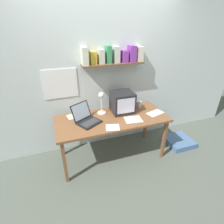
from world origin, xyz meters
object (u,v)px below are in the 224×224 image
object	(u,v)px
corner_desk	(112,121)
loose_paper_near_laptop	(74,116)
laptop	(86,118)
open_notebook	(113,127)
crt_monitor	(122,102)
loose_paper_near_monitor	(155,113)
desk_lamp	(101,101)
floor_cushion	(179,141)
juice_glass	(139,105)
printed_handout	(133,119)

from	to	relation	value
corner_desk	loose_paper_near_laptop	size ratio (longest dim) A/B	7.74
laptop	open_notebook	size ratio (longest dim) A/B	2.01
crt_monitor	loose_paper_near_monitor	bearing A→B (deg)	-24.92
desk_lamp	floor_cushion	size ratio (longest dim) A/B	0.82
crt_monitor	open_notebook	size ratio (longest dim) A/B	1.54
crt_monitor	loose_paper_near_monitor	distance (m)	0.56
desk_lamp	floor_cushion	xyz separation A→B (m)	(1.42, -0.27, -0.94)
loose_paper_near_laptop	juice_glass	bearing A→B (deg)	-2.78
printed_handout	juice_glass	bearing A→B (deg)	51.73
loose_paper_near_laptop	loose_paper_near_monitor	bearing A→B (deg)	-14.41
desk_lamp	loose_paper_near_monitor	world-z (taller)	desk_lamp
crt_monitor	loose_paper_near_monitor	size ratio (longest dim) A/B	1.13
corner_desk	printed_handout	xyz separation A→B (m)	(0.29, -0.16, 0.06)
laptop	desk_lamp	size ratio (longest dim) A/B	1.19
printed_handout	open_notebook	xyz separation A→B (m)	(-0.37, -0.11, -0.00)
laptop	printed_handout	distance (m)	0.71
corner_desk	desk_lamp	world-z (taller)	desk_lamp
laptop	loose_paper_near_monitor	size ratio (longest dim) A/B	1.48
floor_cushion	desk_lamp	bearing A→B (deg)	169.36
juice_glass	loose_paper_near_monitor	size ratio (longest dim) A/B	0.37
desk_lamp	floor_cushion	world-z (taller)	desk_lamp
juice_glass	corner_desk	bearing A→B (deg)	-161.54
laptop	juice_glass	distance (m)	0.97
crt_monitor	laptop	distance (m)	0.64
juice_glass	loose_paper_near_laptop	xyz separation A→B (m)	(-1.10, 0.05, -0.05)
loose_paper_near_monitor	floor_cushion	size ratio (longest dim) A/B	0.66
corner_desk	crt_monitor	xyz separation A→B (m)	(0.22, 0.15, 0.23)
corner_desk	floor_cushion	xyz separation A→B (m)	(1.30, -0.10, -0.64)
corner_desk	floor_cushion	size ratio (longest dim) A/B	3.68
floor_cushion	loose_paper_near_monitor	bearing A→B (deg)	178.09
printed_handout	crt_monitor	bearing A→B (deg)	101.47
laptop	loose_paper_near_laptop	bearing A→B (deg)	94.94
corner_desk	printed_handout	size ratio (longest dim) A/B	6.17
crt_monitor	open_notebook	xyz separation A→B (m)	(-0.30, -0.41, -0.16)
crt_monitor	open_notebook	world-z (taller)	crt_monitor
laptop	corner_desk	bearing A→B (deg)	-33.36
printed_handout	floor_cushion	size ratio (longest dim) A/B	0.60
loose_paper_near_monitor	open_notebook	bearing A→B (deg)	-167.29
desk_lamp	floor_cushion	distance (m)	1.72
corner_desk	floor_cushion	world-z (taller)	corner_desk
desk_lamp	loose_paper_near_laptop	size ratio (longest dim) A/B	1.73
crt_monitor	printed_handout	world-z (taller)	crt_monitor
desk_lamp	open_notebook	distance (m)	0.49
corner_desk	loose_paper_near_laptop	distance (m)	0.60
laptop	printed_handout	size ratio (longest dim) A/B	1.64
desk_lamp	floor_cushion	bearing A→B (deg)	3.35
laptop	desk_lamp	world-z (taller)	desk_lamp
printed_handout	loose_paper_near_laptop	xyz separation A→B (m)	(-0.83, 0.40, -0.00)
corner_desk	desk_lamp	size ratio (longest dim) A/B	4.48
corner_desk	juice_glass	distance (m)	0.60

